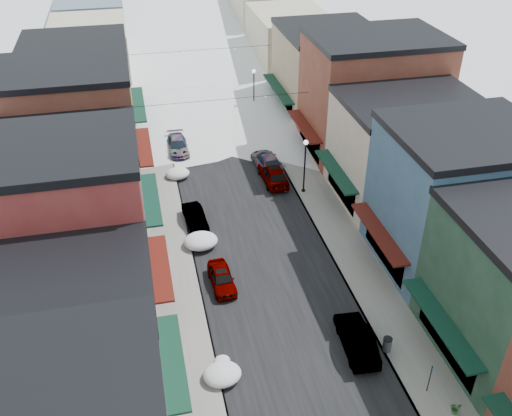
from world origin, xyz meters
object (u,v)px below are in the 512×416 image
car_dark_hatch (195,217)px  streetlamp_near (305,160)px  car_silver_sedan (222,278)px  trash_can (387,344)px  car_green_sedan (357,339)px

car_dark_hatch → streetlamp_near: streetlamp_near is taller
car_silver_sedan → trash_can: car_silver_sedan is taller
car_dark_hatch → car_green_sedan: (7.80, -15.47, 0.11)m
car_green_sedan → trash_can: size_ratio=4.92×
car_silver_sedan → car_dark_hatch: bearing=93.1°
car_green_sedan → streetlamp_near: streetlamp_near is taller
streetlamp_near → car_dark_hatch: bearing=-164.0°
car_silver_sedan → trash_can: bearing=-46.2°
trash_can → car_green_sedan: bearing=157.5°
car_silver_sedan → car_green_sedan: car_green_sedan is taller
car_silver_sedan → streetlamp_near: 14.38m
car_silver_sedan → streetlamp_near: (9.16, 10.77, 2.62)m
car_green_sedan → streetlamp_near: (2.16, 18.33, 2.50)m
trash_can → streetlamp_near: streetlamp_near is taller
car_green_sedan → trash_can: 1.84m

